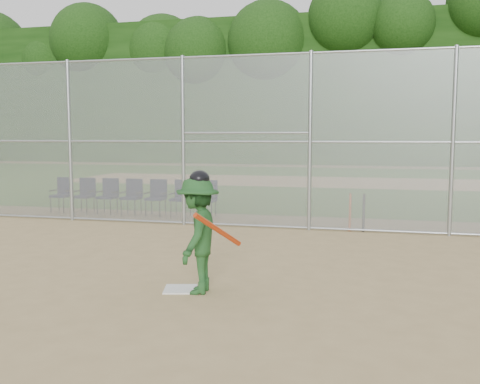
# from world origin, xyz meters

# --- Properties ---
(ground) EXTENTS (100.00, 100.00, 0.00)m
(ground) POSITION_xyz_m (0.00, 0.00, 0.00)
(ground) COLOR tan
(ground) RESTS_ON ground
(grass_strip) EXTENTS (100.00, 100.00, 0.00)m
(grass_strip) POSITION_xyz_m (0.00, 18.00, 0.01)
(grass_strip) COLOR #35641E
(grass_strip) RESTS_ON ground
(dirt_patch_far) EXTENTS (24.00, 24.00, 0.00)m
(dirt_patch_far) POSITION_xyz_m (0.00, 18.00, 0.01)
(dirt_patch_far) COLOR tan
(dirt_patch_far) RESTS_ON ground
(backstop_fence) EXTENTS (16.09, 0.09, 4.00)m
(backstop_fence) POSITION_xyz_m (0.00, 5.00, 2.07)
(backstop_fence) COLOR gray
(backstop_fence) RESTS_ON ground
(treeline) EXTENTS (81.00, 60.00, 11.00)m
(treeline) POSITION_xyz_m (0.00, 20.00, 5.50)
(treeline) COLOR black
(treeline) RESTS_ON ground
(home_plate) EXTENTS (0.54, 0.54, 0.02)m
(home_plate) POSITION_xyz_m (-0.20, -0.18, 0.01)
(home_plate) COLOR silver
(home_plate) RESTS_ON ground
(batter_at_plate) EXTENTS (0.96, 1.26, 1.67)m
(batter_at_plate) POSITION_xyz_m (0.08, -0.23, 0.81)
(batter_at_plate) COLOR #1D491E
(batter_at_plate) RESTS_ON ground
(spare_bats) EXTENTS (0.36, 0.25, 0.85)m
(spare_bats) POSITION_xyz_m (2.06, 5.13, 0.42)
(spare_bats) COLOR #D84C14
(spare_bats) RESTS_ON ground
(chair_0) EXTENTS (0.54, 0.52, 0.96)m
(chair_0) POSITION_xyz_m (-6.12, 6.28, 0.48)
(chair_0) COLOR #0E1435
(chair_0) RESTS_ON ground
(chair_1) EXTENTS (0.54, 0.52, 0.96)m
(chair_1) POSITION_xyz_m (-5.41, 6.28, 0.48)
(chair_1) COLOR #0E1435
(chair_1) RESTS_ON ground
(chair_2) EXTENTS (0.54, 0.52, 0.96)m
(chair_2) POSITION_xyz_m (-4.69, 6.28, 0.48)
(chair_2) COLOR #0E1435
(chair_2) RESTS_ON ground
(chair_3) EXTENTS (0.54, 0.52, 0.96)m
(chair_3) POSITION_xyz_m (-3.98, 6.28, 0.48)
(chair_3) COLOR #0E1435
(chair_3) RESTS_ON ground
(chair_4) EXTENTS (0.54, 0.52, 0.96)m
(chair_4) POSITION_xyz_m (-3.27, 6.28, 0.48)
(chair_4) COLOR #0E1435
(chair_4) RESTS_ON ground
(chair_5) EXTENTS (0.54, 0.52, 0.96)m
(chair_5) POSITION_xyz_m (-2.55, 6.28, 0.48)
(chair_5) COLOR #0E1435
(chair_5) RESTS_ON ground
(chair_6) EXTENTS (0.54, 0.52, 0.96)m
(chair_6) POSITION_xyz_m (-1.84, 6.28, 0.48)
(chair_6) COLOR #0E1435
(chair_6) RESTS_ON ground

